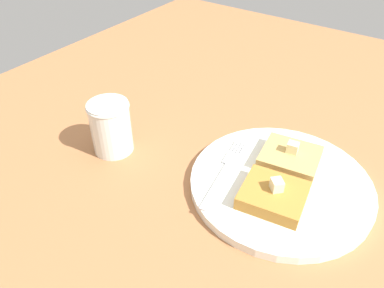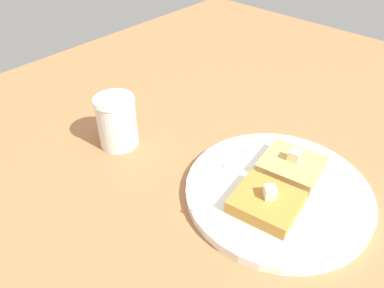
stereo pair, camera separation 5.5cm
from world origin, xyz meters
TOP-DOWN VIEW (x-y plane):
  - table_surface at (0.00, 0.00)cm, footprint 129.93×129.93cm
  - plate at (1.28, 0.65)cm, footprint 26.16×26.16cm
  - toast_slice_left at (-3.03, -0.00)cm, footprint 8.83×9.42cm
  - toast_slice_middle at (5.59, 1.31)cm, footprint 8.83×9.42cm
  - butter_pat_primary at (-3.32, -0.49)cm, footprint 1.69×1.83cm
  - butter_pat_secondary at (5.31, 1.44)cm, footprint 2.17×2.18cm
  - fork at (3.77, -7.04)cm, footprint 16.00×4.23cm
  - syrup_jar at (8.61, -25.60)cm, footprint 6.64×6.64cm

SIDE VIEW (x-z plane):
  - table_surface at x=0.00cm, z-range 0.00..2.28cm
  - plate at x=1.28cm, z-range 2.38..3.75cm
  - fork at x=3.77cm, z-range 3.64..4.00cm
  - toast_slice_left at x=-3.03cm, z-range 3.64..5.59cm
  - toast_slice_middle at x=5.59cm, z-range 3.64..5.59cm
  - syrup_jar at x=8.61cm, z-range 1.95..10.63cm
  - butter_pat_primary at x=-3.32cm, z-range 5.59..7.21cm
  - butter_pat_secondary at x=5.31cm, z-range 5.59..7.21cm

